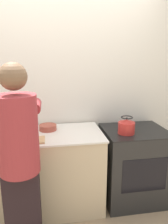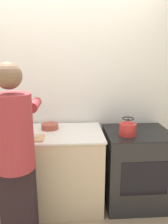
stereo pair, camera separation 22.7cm
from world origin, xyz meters
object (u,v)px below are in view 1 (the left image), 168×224
(cutting_board, at_px, (29,141))
(knife, at_px, (25,140))
(person, at_px, (20,156))
(oven, at_px, (133,165))
(bowl_prep, at_px, (48,127))
(kettle, at_px, (126,126))

(cutting_board, bearing_deg, knife, -154.27)
(person, distance_m, knife, 0.33)
(oven, height_order, cutting_board, cutting_board)
(bowl_prep, bearing_deg, oven, -7.40)
(person, height_order, bowl_prep, person)
(person, bearing_deg, kettle, 21.88)
(oven, xyz_separation_m, knife, (-1.22, -0.20, 0.47))
(cutting_board, bearing_deg, bowl_prep, 59.18)
(cutting_board, distance_m, knife, 0.04)
(kettle, height_order, bowl_prep, kettle)
(cutting_board, xyz_separation_m, knife, (-0.04, -0.02, 0.01))
(kettle, bearing_deg, knife, -174.43)
(person, relative_size, cutting_board, 5.43)
(bowl_prep, bearing_deg, knife, -123.96)
(person, xyz_separation_m, knife, (0.01, 0.33, 0.01))
(cutting_board, xyz_separation_m, bowl_prep, (0.19, 0.31, 0.02))
(oven, xyz_separation_m, cutting_board, (-1.18, -0.18, 0.46))
(bowl_prep, bearing_deg, cutting_board, -120.82)
(cutting_board, height_order, knife, knife)
(cutting_board, height_order, kettle, kettle)
(oven, relative_size, person, 0.53)
(oven, relative_size, kettle, 4.66)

